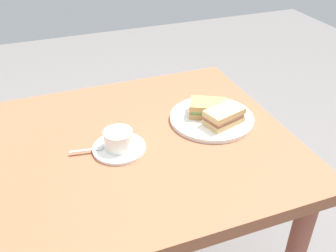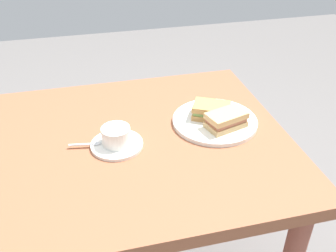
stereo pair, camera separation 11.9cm
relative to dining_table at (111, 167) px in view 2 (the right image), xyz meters
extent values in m
cube|color=#945539|center=(0.00, 0.00, 0.07)|extent=(1.12, 0.82, 0.04)
cylinder|color=#995241|center=(0.49, 0.34, -0.28)|extent=(0.06, 0.06, 0.66)
cylinder|color=white|center=(0.36, 0.03, 0.10)|extent=(0.28, 0.28, 0.01)
cube|color=tan|center=(0.35, 0.05, 0.12)|extent=(0.14, 0.13, 0.02)
cube|color=#70964A|center=(0.35, 0.05, 0.13)|extent=(0.13, 0.12, 0.01)
cube|color=tan|center=(0.35, 0.05, 0.15)|extent=(0.14, 0.13, 0.02)
cube|color=tan|center=(0.37, -0.02, 0.12)|extent=(0.14, 0.11, 0.02)
cube|color=#A66246|center=(0.37, -0.02, 0.13)|extent=(0.13, 0.10, 0.01)
cube|color=tan|center=(0.37, -0.02, 0.15)|extent=(0.14, 0.11, 0.02)
cylinder|color=white|center=(0.02, -0.02, 0.10)|extent=(0.16, 0.16, 0.01)
cylinder|color=white|center=(0.02, -0.02, 0.13)|extent=(0.09, 0.09, 0.06)
cylinder|color=#A0794A|center=(0.02, -0.02, 0.15)|extent=(0.08, 0.08, 0.01)
torus|color=white|center=(0.02, 0.03, 0.13)|extent=(0.01, 0.04, 0.04)
cube|color=silver|center=(-0.08, -0.01, 0.11)|extent=(0.08, 0.02, 0.00)
ellipsoid|color=silver|center=(-0.04, -0.01, 0.11)|extent=(0.03, 0.02, 0.01)
camera|label=1|loc=(-0.16, -0.93, 0.78)|focal=40.53mm
camera|label=2|loc=(-0.05, -0.96, 0.78)|focal=40.53mm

